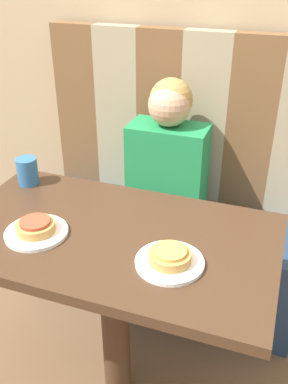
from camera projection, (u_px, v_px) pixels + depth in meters
wall_back at (192, 6)px, 1.78m from camera, size 7.00×0.05×2.60m
booth_seat at (165, 252)px, 2.07m from camera, size 1.24×0.48×0.46m
booth_backrest at (182, 118)px, 1.94m from camera, size 1.24×0.07×0.77m
dining_table at (113, 261)px, 1.38m from camera, size 1.02×0.58×0.74m
person at (168, 152)px, 1.81m from camera, size 0.33×0.20×0.61m
plate_left at (36, 232)px, 1.32m from camera, size 0.19×0.19×0.01m
plate_right at (170, 262)px, 1.19m from camera, size 0.19×0.19×0.01m
pizza_left at (36, 226)px, 1.30m from camera, size 0.12×0.12×0.04m
pizza_right at (170, 256)px, 1.18m from camera, size 0.12×0.12×0.04m
drinking_cup at (27, 171)px, 1.58m from camera, size 0.08×0.08×0.10m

